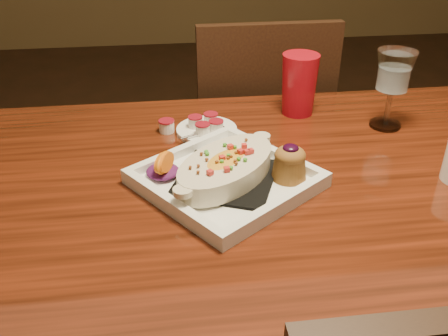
{
  "coord_description": "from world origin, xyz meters",
  "views": [
    {
      "loc": [
        -0.29,
        -0.79,
        1.27
      ],
      "look_at": [
        -0.18,
        0.05,
        0.77
      ],
      "focal_mm": 40.0,
      "sensor_mm": 36.0,
      "label": 1
    }
  ],
  "objects": [
    {
      "name": "plate",
      "position": [
        -0.18,
        0.02,
        0.78
      ],
      "size": [
        0.4,
        0.4,
        0.08
      ],
      "rotation": [
        0.0,
        0.0,
        0.63
      ],
      "color": "white",
      "rests_on": "table"
    },
    {
      "name": "red_tumbler",
      "position": [
        0.04,
        0.33,
        0.83
      ],
      "size": [
        0.09,
        0.09,
        0.15
      ],
      "primitive_type": "cone",
      "color": "red",
      "rests_on": "table"
    },
    {
      "name": "saucer",
      "position": [
        -0.2,
        0.25,
        0.76
      ],
      "size": [
        0.14,
        0.14,
        0.1
      ],
      "color": "white",
      "rests_on": "table"
    },
    {
      "name": "chair_far",
      "position": [
        -0.0,
        0.63,
        0.51
      ],
      "size": [
        0.42,
        0.42,
        0.93
      ],
      "rotation": [
        0.0,
        0.0,
        3.14
      ],
      "color": "black",
      "rests_on": "floor"
    },
    {
      "name": "table",
      "position": [
        0.0,
        0.0,
        0.65
      ],
      "size": [
        1.5,
        0.9,
        0.75
      ],
      "color": "maroon",
      "rests_on": "floor"
    },
    {
      "name": "creamer_loose",
      "position": [
        -0.29,
        0.26,
        0.76
      ],
      "size": [
        0.04,
        0.04,
        0.03
      ],
      "color": "white",
      "rests_on": "table"
    },
    {
      "name": "goblet",
      "position": [
        0.23,
        0.23,
        0.88
      ],
      "size": [
        0.09,
        0.09,
        0.18
      ],
      "color": "silver",
      "rests_on": "table"
    }
  ]
}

